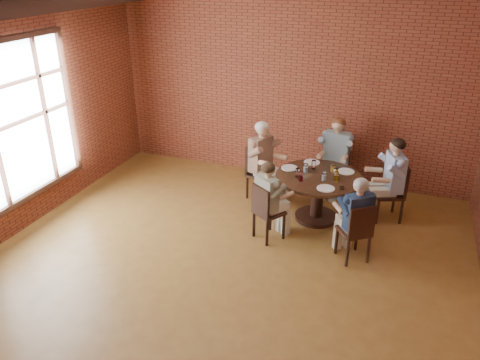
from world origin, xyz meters
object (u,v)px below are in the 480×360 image
(chair_d, at_px, (265,210))
(chair_b, at_px, (336,164))
(diner_d, at_px, (269,201))
(diner_a, at_px, (390,180))
(dining_table, at_px, (318,189))
(diner_e, at_px, (355,219))
(smartphone, at_px, (342,188))
(diner_b, at_px, (335,157))
(chair_e, at_px, (357,230))
(diner_c, at_px, (263,161))
(chair_a, at_px, (394,189))
(chair_c, at_px, (259,169))

(chair_d, bearing_deg, chair_b, -74.49)
(diner_d, bearing_deg, diner_a, -108.36)
(dining_table, relative_size, diner_e, 1.09)
(dining_table, relative_size, chair_b, 1.39)
(diner_a, xyz_separation_m, chair_d, (-1.61, -1.26, -0.19))
(diner_a, distance_m, smartphone, 0.95)
(diner_d, bearing_deg, chair_d, 90.00)
(diner_b, distance_m, chair_e, 2.10)
(chair_b, xyz_separation_m, smartphone, (0.32, -1.41, 0.24))
(chair_b, bearing_deg, smartphone, -73.17)
(diner_c, distance_m, diner_d, 1.29)
(chair_a, relative_size, chair_b, 0.99)
(chair_a, xyz_separation_m, diner_e, (-0.42, -1.34, 0.10))
(chair_c, relative_size, diner_d, 0.78)
(diner_a, distance_m, chair_b, 1.19)
(chair_c, distance_m, smartphone, 1.68)
(diner_a, relative_size, chair_d, 1.54)
(dining_table, bearing_deg, chair_a, 21.47)
(diner_c, distance_m, diner_e, 2.14)
(chair_a, height_order, diner_b, diner_b)
(dining_table, bearing_deg, smartphone, -37.06)
(dining_table, relative_size, smartphone, 10.51)
(diner_c, bearing_deg, chair_c, 90.00)
(diner_c, height_order, diner_e, diner_c)
(smartphone, bearing_deg, diner_d, -161.77)
(chair_a, relative_size, diner_b, 0.69)
(chair_d, bearing_deg, smartphone, -116.18)
(chair_c, bearing_deg, diner_c, -90.00)
(diner_a, xyz_separation_m, chair_b, (-0.95, 0.71, -0.16))
(dining_table, bearing_deg, diner_a, 21.47)
(chair_c, xyz_separation_m, diner_d, (0.56, -1.23, 0.09))
(chair_c, distance_m, diner_d, 1.35)
(chair_b, height_order, diner_c, diner_c)
(chair_a, distance_m, chair_c, 2.21)
(chair_d, xyz_separation_m, smartphone, (0.98, 0.56, 0.27))
(chair_b, relative_size, diner_d, 0.78)
(diner_a, distance_m, diner_c, 2.04)
(diner_b, xyz_separation_m, smartphone, (0.32, -1.32, 0.07))
(chair_a, distance_m, diner_e, 1.41)
(chair_e, bearing_deg, diner_d, -44.30)
(chair_a, relative_size, diner_a, 0.70)
(chair_b, bearing_deg, chair_a, -29.17)
(chair_b, xyz_separation_m, diner_b, (-0.01, -0.09, 0.17))
(dining_table, xyz_separation_m, diner_d, (-0.54, -0.80, 0.08))
(diner_e, xyz_separation_m, smartphone, (-0.29, 0.61, 0.14))
(diner_b, xyz_separation_m, diner_e, (0.61, -1.93, -0.07))
(diner_a, bearing_deg, chair_a, 90.00)
(chair_c, bearing_deg, chair_e, -106.15)
(chair_a, bearing_deg, diner_a, -90.00)
(dining_table, distance_m, chair_e, 1.21)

